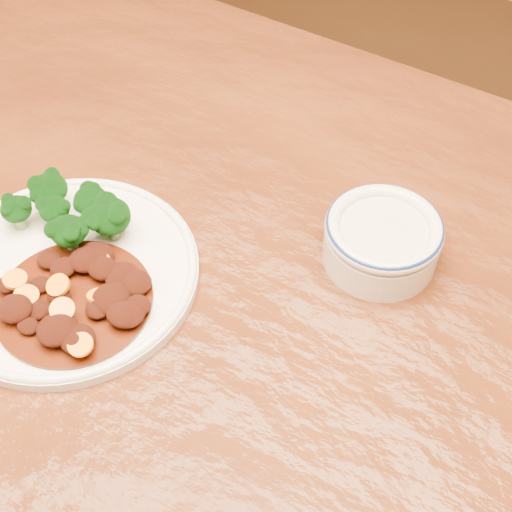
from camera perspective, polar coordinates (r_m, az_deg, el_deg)
The scene contains 5 objects.
dining_table at distance 0.72m, azimuth -3.16°, elevation -8.36°, with size 1.59×1.07×0.75m.
dinner_plate at distance 0.70m, azimuth -14.84°, elevation -1.25°, with size 0.25×0.25×0.02m.
broccoli_florets at distance 0.71m, azimuth -14.05°, elevation 3.53°, with size 0.12×0.08×0.04m.
mince_stew at distance 0.66m, azimuth -13.73°, elevation -3.24°, with size 0.14×0.14×0.03m.
dip_bowl at distance 0.68m, azimuth 10.05°, elevation 1.37°, with size 0.11×0.11×0.05m.
Camera 1 is at (0.27, -0.27, 1.28)m, focal length 50.00 mm.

